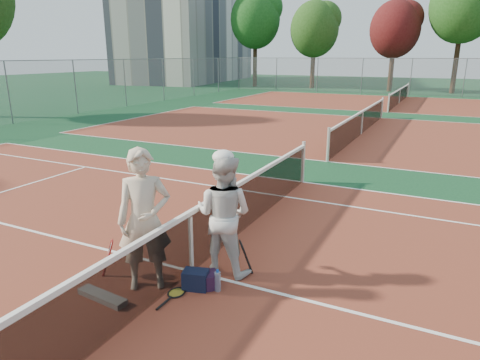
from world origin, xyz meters
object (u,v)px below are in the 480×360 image
water_bottle (218,282)px  apartment_block (189,20)px  player_a (144,220)px  racket_red (111,258)px  net_main (191,242)px  player_b (224,215)px  sports_bag_navy (196,280)px  sports_bag_purple (211,280)px  racket_spare (176,293)px  racket_black_held (243,258)px

water_bottle → apartment_block: bearing=122.9°
player_a → racket_red: size_ratio=3.56×
net_main → player_b: (0.44, 0.27, 0.43)m
sports_bag_navy → sports_bag_purple: 0.22m
sports_bag_purple → player_b: bearing=96.2°
racket_red → water_bottle: racket_red is taller
sports_bag_purple → water_bottle: 0.16m
racket_spare → water_bottle: 0.61m
racket_red → water_bottle: size_ratio=1.94×
player_b → racket_spare: bearing=70.7°
apartment_block → water_bottle: size_ratio=73.33×
player_b → water_bottle: (0.20, -0.59, -0.79)m
sports_bag_navy → water_bottle: water_bottle is taller
sports_bag_navy → net_main: bearing=128.7°
sports_bag_navy → water_bottle: size_ratio=1.19×
net_main → racket_spare: 0.82m
net_main → apartment_block: bearing=122.5°
player_b → apartment_block: bearing=-58.6°
apartment_block → racket_red: apartment_block is taller
net_main → racket_black_held: bearing=19.6°
racket_black_held → player_b: bearing=-37.8°
player_a → water_bottle: 1.36m
player_b → sports_bag_navy: (-0.12, -0.66, -0.80)m
apartment_block → racket_red: bearing=-58.9°
player_b → sports_bag_purple: bearing=94.6°
apartment_block → racket_spare: (28.15, -44.64, -7.49)m
racket_black_held → racket_spare: size_ratio=0.96×
player_a → racket_spare: player_a is taller
apartment_block → player_a: 52.90m
player_b → player_a: bearing=47.2°
player_a → player_b: size_ratio=1.10×
player_a → sports_bag_navy: 1.14m
net_main → water_bottle: net_main is taller
racket_black_held → racket_spare: racket_black_held is taller
racket_red → sports_bag_purple: racket_red is taller
net_main → racket_spare: size_ratio=18.30×
racket_black_held → water_bottle: 0.61m
player_b → net_main: bearing=29.8°
net_main → apartment_block: (-28.00, 44.00, 6.99)m
player_a → racket_black_held: bearing=3.2°
racket_red → racket_spare: racket_red is taller
sports_bag_purple → sports_bag_navy: bearing=-142.7°
player_b → racket_red: (-1.48, -0.89, -0.65)m
apartment_block → racket_spare: bearing=-57.8°
racket_red → racket_black_held: racket_red is taller
racket_red → sports_bag_navy: 1.39m
sports_bag_purple → water_bottle: (0.15, -0.06, 0.04)m
racket_red → sports_bag_navy: bearing=-32.4°
player_b → racket_black_held: 0.72m
apartment_block → sports_bag_purple: apartment_block is taller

